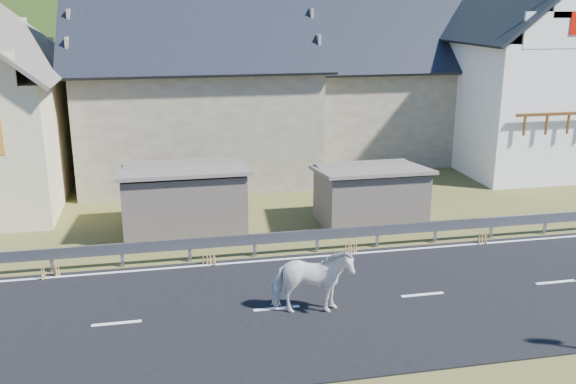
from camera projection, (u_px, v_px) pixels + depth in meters
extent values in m
plane|color=#474A1F|center=(277.00, 310.00, 16.50)|extent=(160.00, 160.00, 0.00)
cube|color=black|center=(277.00, 309.00, 16.50)|extent=(60.00, 7.00, 0.04)
cube|color=silver|center=(277.00, 308.00, 16.49)|extent=(60.00, 6.60, 0.01)
cube|color=#93969B|center=(255.00, 239.00, 19.80)|extent=(28.00, 0.08, 0.34)
cube|color=#93969B|center=(52.00, 261.00, 18.72)|extent=(0.10, 0.06, 0.70)
cube|color=#93969B|center=(122.00, 256.00, 19.11)|extent=(0.10, 0.06, 0.70)
cube|color=#93969B|center=(190.00, 251.00, 19.49)|extent=(0.10, 0.06, 0.70)
cube|color=#93969B|center=(255.00, 246.00, 19.88)|extent=(0.10, 0.06, 0.70)
cube|color=#93969B|center=(317.00, 241.00, 20.27)|extent=(0.10, 0.06, 0.70)
cube|color=#93969B|center=(377.00, 237.00, 20.65)|extent=(0.10, 0.06, 0.70)
cube|color=#93969B|center=(435.00, 233.00, 21.04)|extent=(0.10, 0.06, 0.70)
cube|color=#93969B|center=(491.00, 228.00, 21.43)|extent=(0.10, 0.06, 0.70)
cube|color=#93969B|center=(545.00, 224.00, 21.81)|extent=(0.10, 0.06, 0.70)
cube|color=#6C6152|center=(184.00, 201.00, 21.91)|extent=(4.30, 3.30, 2.40)
cube|color=#6C6152|center=(370.00, 196.00, 22.73)|extent=(3.80, 2.90, 2.20)
cube|color=tan|center=(195.00, 117.00, 29.70)|extent=(10.00, 9.00, 5.00)
cube|color=tan|center=(385.00, 108.00, 33.56)|extent=(9.00, 8.00, 4.60)
cube|color=white|center=(522.00, 100.00, 31.70)|extent=(8.00, 10.00, 6.00)
ellipsoid|color=#203C14|center=(183.00, 99.00, 192.24)|extent=(440.00, 280.00, 260.00)
imported|color=white|center=(311.00, 281.00, 16.01)|extent=(1.23, 2.17, 1.73)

